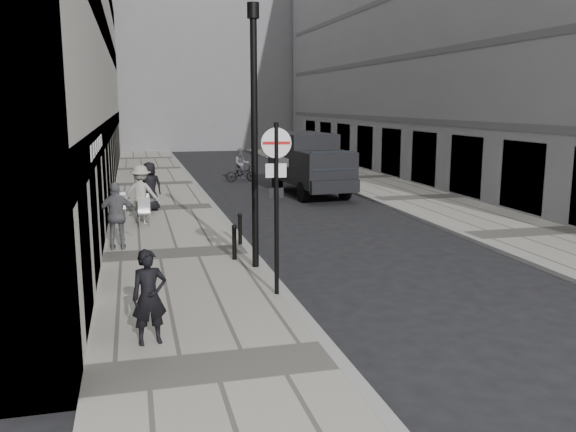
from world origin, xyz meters
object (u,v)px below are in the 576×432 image
Objects in this scene: lamppost at (254,125)px; panel_van at (308,160)px; cyclist at (241,169)px; sign_post at (276,186)px; walking_man at (149,297)px.

panel_van is (4.99, 12.41, -2.10)m from lamppost.
lamppost is 13.54m from panel_van.
panel_van reaches higher than cyclist.
sign_post is at bearing -98.54° from cyclist.
lamppost reaches higher than walking_man.
panel_van is (4.99, 14.72, -0.90)m from sign_post.
cyclist is (2.78, 20.03, -1.78)m from sign_post.
sign_post is at bearing 28.59° from walking_man.
lamppost is 18.18m from cyclist.
cyclist is (5.52, 22.19, -0.24)m from walking_man.
walking_man is at bearing -136.60° from sign_post.
panel_van is at bearing 55.82° from walking_man.
panel_van is 3.39× the size of cyclist.
cyclist is at bearing 87.32° from sign_post.
sign_post is 0.58× the size of lamppost.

